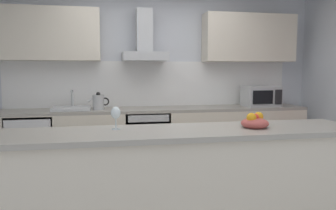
{
  "coord_description": "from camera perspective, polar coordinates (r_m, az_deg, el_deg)",
  "views": [
    {
      "loc": [
        -0.7,
        -3.13,
        1.42
      ],
      "look_at": [
        -0.03,
        0.4,
        1.05
      ],
      "focal_mm": 35.5,
      "sensor_mm": 36.0,
      "label": 1
    }
  ],
  "objects": [
    {
      "name": "oven",
      "position": [
        4.69,
        -3.76,
        -5.96
      ],
      "size": [
        0.6,
        0.62,
        0.8
      ],
      "color": "slate",
      "rests_on": "ground"
    },
    {
      "name": "upper_cabinets",
      "position": [
        4.81,
        -2.44,
        11.71
      ],
      "size": [
        4.27,
        0.32,
        0.7
      ],
      "color": "beige"
    },
    {
      "name": "kettle",
      "position": [
        4.54,
        -11.85,
        0.51
      ],
      "size": [
        0.29,
        0.15,
        0.24
      ],
      "color": "#B7BABC",
      "rests_on": "counter_back"
    },
    {
      "name": "range_hood",
      "position": [
        4.73,
        -4.06,
        10.3
      ],
      "size": [
        0.62,
        0.45,
        0.72
      ],
      "color": "#B7BABC"
    },
    {
      "name": "fruit_bowl",
      "position": [
        2.75,
        14.69,
        -2.84
      ],
      "size": [
        0.22,
        0.22,
        0.13
      ],
      "color": "#B24C47",
      "rests_on": "counter_island"
    },
    {
      "name": "sink",
      "position": [
        4.61,
        -16.19,
        -0.48
      ],
      "size": [
        0.5,
        0.4,
        0.26
      ],
      "color": "silver",
      "rests_on": "counter_back"
    },
    {
      "name": "counter_island",
      "position": [
        2.71,
        3.01,
        -14.22
      ],
      "size": [
        2.84,
        0.64,
        0.97
      ],
      "color": "beige",
      "rests_on": "ground"
    },
    {
      "name": "counter_back",
      "position": [
        4.74,
        -2.1,
        -5.96
      ],
      "size": [
        4.32,
        0.6,
        0.9
      ],
      "color": "beige",
      "rests_on": "ground"
    },
    {
      "name": "microwave",
      "position": [
        5.07,
        15.65,
        1.47
      ],
      "size": [
        0.5,
        0.38,
        0.3
      ],
      "color": "#B7BABC",
      "rests_on": "counter_back"
    },
    {
      "name": "backsplash_tile",
      "position": [
        4.94,
        -2.67,
        3.66
      ],
      "size": [
        4.18,
        0.02,
        0.66
      ],
      "primitive_type": "cube",
      "color": "white"
    },
    {
      "name": "wine_glass",
      "position": [
        2.6,
        -8.97,
        -1.48
      ],
      "size": [
        0.08,
        0.08,
        0.18
      ],
      "color": "silver",
      "rests_on": "counter_island"
    },
    {
      "name": "wall_back",
      "position": [
        5.01,
        -2.79,
        4.49
      ],
      "size": [
        5.91,
        0.12,
        2.6
      ],
      "primitive_type": "cube",
      "color": "silver",
      "rests_on": "ground"
    },
    {
      "name": "refrigerator",
      "position": [
        4.75,
        -22.13,
        -6.65
      ],
      "size": [
        0.58,
        0.6,
        0.85
      ],
      "color": "white",
      "rests_on": "ground"
    }
  ]
}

